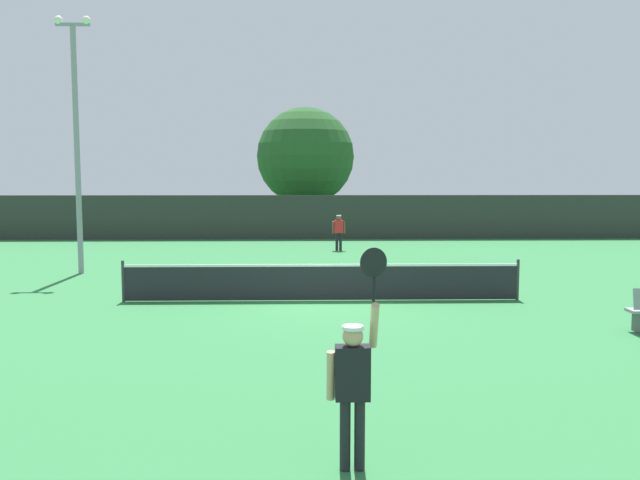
% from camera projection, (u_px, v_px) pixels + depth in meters
% --- Properties ---
extents(ground_plane, '(120.00, 120.00, 0.00)m').
position_uv_depth(ground_plane, '(322.00, 301.00, 17.21)').
color(ground_plane, '#2D723D').
extents(tennis_net, '(10.32, 0.08, 1.07)m').
position_uv_depth(tennis_net, '(322.00, 281.00, 17.16)').
color(tennis_net, '#232328').
rests_on(tennis_net, ground).
extents(perimeter_fence, '(39.75, 0.12, 2.25)m').
position_uv_depth(perimeter_fence, '(313.00, 217.00, 33.81)').
color(perimeter_fence, '#2D332D').
rests_on(perimeter_fence, ground).
extents(player_serving, '(0.68, 0.39, 2.46)m').
position_uv_depth(player_serving, '(354.00, 375.00, 7.24)').
color(player_serving, black).
rests_on(player_serving, ground).
extents(player_receiving, '(0.57, 0.23, 1.53)m').
position_uv_depth(player_receiving, '(339.00, 229.00, 28.69)').
color(player_receiving, red).
rests_on(player_receiving, ground).
extents(tennis_ball, '(0.07, 0.07, 0.07)m').
position_uv_depth(tennis_ball, '(273.00, 288.00, 19.02)').
color(tennis_ball, '#CCE033').
rests_on(tennis_ball, ground).
extents(light_pole, '(1.18, 0.28, 8.35)m').
position_uv_depth(light_pole, '(76.00, 129.00, 21.59)').
color(light_pole, gray).
rests_on(light_pole, ground).
extents(large_tree, '(5.66, 5.66, 7.20)m').
position_uv_depth(large_tree, '(305.00, 156.00, 38.54)').
color(large_tree, brown).
rests_on(large_tree, ground).
extents(parked_car_near, '(2.02, 4.25, 1.69)m').
position_uv_depth(parked_car_near, '(257.00, 215.00, 41.50)').
color(parked_car_near, '#B7B7BC').
rests_on(parked_car_near, ground).
extents(parked_car_mid, '(2.08, 4.28, 1.69)m').
position_uv_depth(parked_car_mid, '(339.00, 216.00, 40.47)').
color(parked_car_mid, navy).
rests_on(parked_car_mid, ground).
extents(parked_car_far, '(2.15, 4.31, 1.69)m').
position_uv_depth(parked_car_far, '(417.00, 214.00, 42.85)').
color(parked_car_far, black).
rests_on(parked_car_far, ground).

